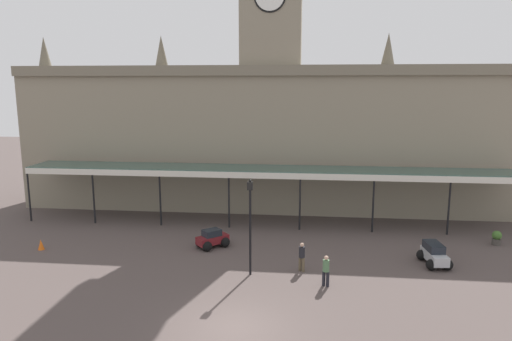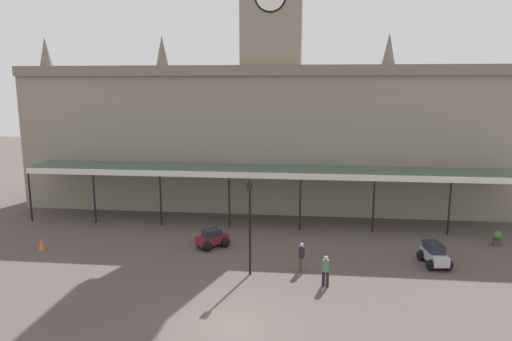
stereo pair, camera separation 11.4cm
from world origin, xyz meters
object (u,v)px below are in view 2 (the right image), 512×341
(pedestrian_beside_cars, at_px, (302,256))
(victorian_lamppost, at_px, (250,217))
(planter_forecourt_centre, at_px, (497,238))
(car_maroon_sedan, at_px, (213,240))
(traffic_cone, at_px, (41,244))
(pedestrian_near_entrance, at_px, (326,270))
(car_silver_estate, at_px, (434,256))

(pedestrian_beside_cars, relative_size, victorian_lamppost, 0.31)
(planter_forecourt_centre, bearing_deg, car_maroon_sedan, -172.61)
(car_maroon_sedan, distance_m, victorian_lamppost, 5.81)
(pedestrian_beside_cars, xyz_separation_m, traffic_cone, (-16.59, 1.75, -0.58))
(car_maroon_sedan, height_order, victorian_lamppost, victorian_lamppost)
(pedestrian_near_entrance, height_order, pedestrian_beside_cars, same)
(pedestrian_beside_cars, bearing_deg, pedestrian_near_entrance, -55.65)
(car_silver_estate, xyz_separation_m, victorian_lamppost, (-10.51, -2.57, 2.75))
(planter_forecourt_centre, bearing_deg, traffic_cone, -172.21)
(victorian_lamppost, relative_size, traffic_cone, 8.14)
(pedestrian_beside_cars, height_order, traffic_cone, pedestrian_beside_cars)
(pedestrian_near_entrance, height_order, planter_forecourt_centre, pedestrian_near_entrance)
(car_silver_estate, bearing_deg, pedestrian_near_entrance, -150.33)
(car_silver_estate, height_order, victorian_lamppost, victorian_lamppost)
(car_silver_estate, relative_size, victorian_lamppost, 0.43)
(car_silver_estate, bearing_deg, pedestrian_beside_cars, -166.82)
(car_maroon_sedan, relative_size, traffic_cone, 3.37)
(pedestrian_near_entrance, bearing_deg, car_silver_estate, 29.67)
(car_silver_estate, distance_m, planter_forecourt_centre, 6.38)
(pedestrian_beside_cars, xyz_separation_m, planter_forecourt_centre, (12.69, 5.76, -0.42))
(pedestrian_near_entrance, distance_m, pedestrian_beside_cars, 2.25)
(traffic_cone, bearing_deg, planter_forecourt_centre, 7.79)
(pedestrian_beside_cars, relative_size, planter_forecourt_centre, 1.74)
(car_silver_estate, distance_m, pedestrian_beside_cars, 7.90)
(car_silver_estate, height_order, traffic_cone, car_silver_estate)
(car_maroon_sedan, xyz_separation_m, planter_forecourt_centre, (18.47, 2.39, -0.01))
(car_maroon_sedan, relative_size, pedestrian_near_entrance, 1.34)
(pedestrian_beside_cars, xyz_separation_m, victorian_lamppost, (-2.82, -0.77, 2.40))
(planter_forecourt_centre, bearing_deg, car_silver_estate, -141.63)
(car_maroon_sedan, xyz_separation_m, pedestrian_beside_cars, (5.79, -3.36, 0.41))
(traffic_cone, relative_size, planter_forecourt_centre, 0.69)
(pedestrian_beside_cars, height_order, planter_forecourt_centre, pedestrian_beside_cars)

